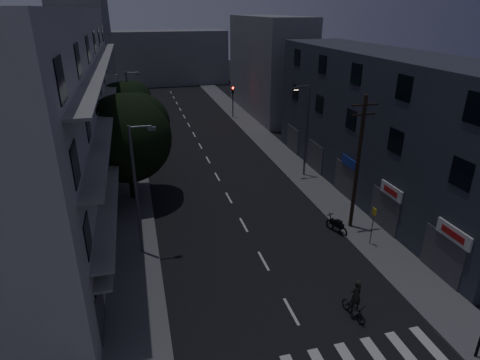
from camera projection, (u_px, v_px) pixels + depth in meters
name	position (u px, v px, depth m)	size (l,w,h in m)	color
ground	(207.00, 158.00, 40.44)	(160.00, 160.00, 0.00)	black
sidewalk_left	(130.00, 164.00, 38.64)	(3.00, 90.00, 0.15)	#565659
sidewalk_right	(277.00, 151.00, 42.18)	(3.00, 90.00, 0.15)	#565659
lane_markings	(197.00, 140.00, 45.99)	(0.15, 60.50, 0.01)	beige
building_left	(57.00, 114.00, 28.64)	(7.00, 36.00, 14.00)	#B5B5B0
building_right	(382.00, 125.00, 31.32)	(6.19, 28.00, 11.00)	#2C313B
building_far_left	(88.00, 55.00, 54.88)	(6.00, 20.00, 16.00)	slate
building_far_right	(268.00, 66.00, 55.79)	(6.00, 20.00, 13.00)	slate
building_far_end	(164.00, 58.00, 78.43)	(24.00, 8.00, 10.00)	slate
tree_near	(127.00, 135.00, 29.76)	(6.65, 6.65, 8.21)	black
tree_mid	(123.00, 111.00, 38.93)	(5.99, 5.99, 7.36)	black
tree_far	(129.00, 103.00, 44.88)	(5.23, 5.23, 6.47)	black
traffic_signal_far_right	(233.00, 95.00, 54.01)	(0.28, 0.37, 4.10)	black
traffic_signal_far_left	(135.00, 99.00, 52.12)	(0.28, 0.37, 4.10)	black
street_lamp_left_near	(138.00, 186.00, 22.90)	(1.51, 0.25, 8.00)	slate
street_lamp_right	(306.00, 127.00, 34.29)	(1.51, 0.25, 8.00)	#54555C
street_lamp_left_far	(131.00, 107.00, 41.01)	(1.51, 0.25, 8.00)	slate
utility_pole	(358.00, 162.00, 25.74)	(1.80, 0.24, 9.00)	black
bus_stop_sign	(373.00, 220.00, 24.80)	(0.06, 0.35, 2.52)	#595B60
motorcycle	(337.00, 226.00, 26.94)	(0.84, 1.83, 1.22)	black
cyclist	(354.00, 305.00, 19.41)	(0.88, 1.78, 2.16)	black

